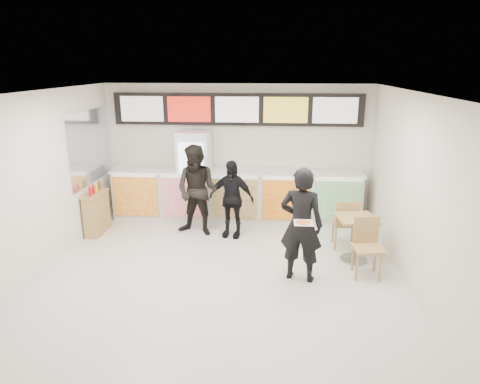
# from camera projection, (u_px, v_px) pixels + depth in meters

# --- Properties ---
(floor) EXTENTS (7.00, 7.00, 0.00)m
(floor) POSITION_uv_depth(u_px,v_px,m) (219.00, 286.00, 6.83)
(floor) COLOR beige
(floor) RESTS_ON ground
(ceiling) EXTENTS (7.00, 7.00, 0.00)m
(ceiling) POSITION_uv_depth(u_px,v_px,m) (216.00, 94.00, 5.97)
(ceiling) COLOR white
(ceiling) RESTS_ON wall_back
(wall_back) EXTENTS (6.00, 0.00, 6.00)m
(wall_back) POSITION_uv_depth(u_px,v_px,m) (238.00, 151.00, 9.74)
(wall_back) COLOR silver
(wall_back) RESTS_ON floor
(wall_left) EXTENTS (0.00, 7.00, 7.00)m
(wall_left) POSITION_uv_depth(u_px,v_px,m) (26.00, 192.00, 6.64)
(wall_left) COLOR silver
(wall_left) RESTS_ON floor
(wall_right) EXTENTS (0.00, 7.00, 7.00)m
(wall_right) POSITION_uv_depth(u_px,v_px,m) (423.00, 201.00, 6.17)
(wall_right) COLOR silver
(wall_right) RESTS_ON floor
(service_counter) EXTENTS (5.56, 0.77, 1.14)m
(service_counter) POSITION_uv_depth(u_px,v_px,m) (236.00, 195.00, 9.62)
(service_counter) COLOR silver
(service_counter) RESTS_ON floor
(menu_board) EXTENTS (5.50, 0.14, 0.70)m
(menu_board) POSITION_uv_depth(u_px,v_px,m) (237.00, 109.00, 9.39)
(menu_board) COLOR black
(menu_board) RESTS_ON wall_back
(drinks_fridge) EXTENTS (0.70, 0.67, 2.00)m
(drinks_fridge) POSITION_uv_depth(u_px,v_px,m) (195.00, 176.00, 9.59)
(drinks_fridge) COLOR white
(drinks_fridge) RESTS_ON floor
(mirror_panel) EXTENTS (0.01, 2.00, 1.50)m
(mirror_panel) POSITION_uv_depth(u_px,v_px,m) (91.00, 147.00, 8.90)
(mirror_panel) COLOR #B2B7BF
(mirror_panel) RESTS_ON wall_left
(customer_main) EXTENTS (0.78, 0.61, 1.89)m
(customer_main) POSITION_uv_depth(u_px,v_px,m) (301.00, 225.00, 6.81)
(customer_main) COLOR black
(customer_main) RESTS_ON floor
(customer_left) EXTENTS (1.06, 0.91, 1.87)m
(customer_left) POSITION_uv_depth(u_px,v_px,m) (197.00, 191.00, 8.68)
(customer_left) COLOR black
(customer_left) RESTS_ON floor
(customer_mid) EXTENTS (0.99, 0.57, 1.59)m
(customer_mid) POSITION_uv_depth(u_px,v_px,m) (231.00, 199.00, 8.61)
(customer_mid) COLOR black
(customer_mid) RESTS_ON floor
(pizza_slice) EXTENTS (0.36, 0.36, 0.02)m
(pizza_slice) POSITION_uv_depth(u_px,v_px,m) (303.00, 222.00, 6.32)
(pizza_slice) COLOR beige
(pizza_slice) RESTS_ON customer_main
(cafe_table) EXTENTS (0.75, 1.72, 0.97)m
(cafe_table) POSITION_uv_depth(u_px,v_px,m) (356.00, 231.00, 7.58)
(cafe_table) COLOR #A27F4A
(cafe_table) RESTS_ON floor
(condiment_ledge) EXTENTS (0.31, 0.78, 1.04)m
(condiment_ledge) POSITION_uv_depth(u_px,v_px,m) (97.00, 212.00, 8.88)
(condiment_ledge) COLOR #A27F4A
(condiment_ledge) RESTS_ON floor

